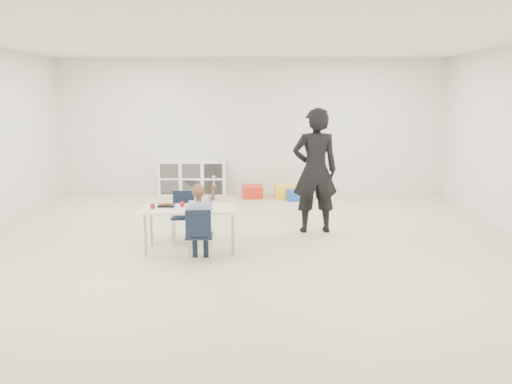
{
  "coord_description": "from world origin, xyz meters",
  "views": [
    {
      "loc": [
        0.37,
        -6.81,
        2.06
      ],
      "look_at": [
        0.22,
        -0.12,
        0.85
      ],
      "focal_mm": 38.0,
      "sensor_mm": 36.0,
      "label": 1
    }
  ],
  "objects_px": {
    "cubby_shelf": "(193,178)",
    "adult": "(315,171)",
    "table": "(191,229)",
    "chair_near": "(199,235)",
    "child": "(199,219)"
  },
  "relations": [
    {
      "from": "chair_near",
      "to": "adult",
      "type": "xyz_separation_m",
      "value": [
        1.55,
        1.54,
        0.59
      ]
    },
    {
      "from": "child",
      "to": "chair_near",
      "type": "bearing_deg",
      "value": 0.0
    },
    {
      "from": "cubby_shelf",
      "to": "adult",
      "type": "relative_size",
      "value": 0.75
    },
    {
      "from": "table",
      "to": "chair_near",
      "type": "distance_m",
      "value": 0.56
    },
    {
      "from": "chair_near",
      "to": "child",
      "type": "distance_m",
      "value": 0.2
    },
    {
      "from": "table",
      "to": "chair_near",
      "type": "bearing_deg",
      "value": -74.25
    },
    {
      "from": "table",
      "to": "child",
      "type": "xyz_separation_m",
      "value": [
        0.18,
        -0.52,
        0.25
      ]
    },
    {
      "from": "chair_near",
      "to": "cubby_shelf",
      "type": "bearing_deg",
      "value": 95.38
    },
    {
      "from": "chair_near",
      "to": "cubby_shelf",
      "type": "distance_m",
      "value": 4.65
    },
    {
      "from": "table",
      "to": "cubby_shelf",
      "type": "height_order",
      "value": "cubby_shelf"
    },
    {
      "from": "table",
      "to": "adult",
      "type": "height_order",
      "value": "adult"
    },
    {
      "from": "table",
      "to": "adult",
      "type": "bearing_deg",
      "value": 26.81
    },
    {
      "from": "child",
      "to": "adult",
      "type": "bearing_deg",
      "value": 41.18
    },
    {
      "from": "child",
      "to": "cubby_shelf",
      "type": "height_order",
      "value": "child"
    },
    {
      "from": "table",
      "to": "cubby_shelf",
      "type": "bearing_deg",
      "value": 93.99
    }
  ]
}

